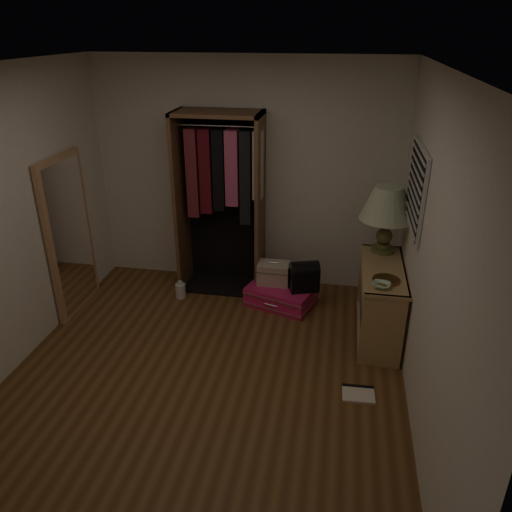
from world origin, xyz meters
name	(u,v)px	position (x,y,z in m)	size (l,w,h in m)	color
ground	(204,379)	(0.00, 0.00, 0.00)	(4.00, 4.00, 0.00)	brown
room_walls	(207,220)	(0.08, 0.04, 1.50)	(3.52, 4.02, 2.60)	silver
console_bookshelf	(380,298)	(1.54, 1.05, 0.39)	(0.42, 1.12, 0.75)	#AA8552
open_wardrobe	(223,188)	(-0.22, 1.77, 1.21)	(0.96, 0.50, 2.05)	brown
floor_mirror	(69,236)	(-1.70, 1.00, 0.85)	(0.06, 0.80, 1.70)	tan
pink_suitcase	(281,295)	(0.50, 1.44, 0.11)	(0.85, 0.72, 0.22)	#D4195B
train_case	(274,273)	(0.40, 1.51, 0.34)	(0.36, 0.25, 0.26)	tan
black_bag	(304,275)	(0.75, 1.41, 0.39)	(0.36, 0.29, 0.34)	black
table_lamp	(388,205)	(1.54, 1.40, 1.25)	(0.69, 0.69, 0.69)	#51572A
brass_tray	(386,280)	(1.54, 0.74, 0.76)	(0.31, 0.31, 0.01)	#AF7B43
ceramic_bowl	(381,285)	(1.49, 0.60, 0.77)	(0.16, 0.16, 0.04)	#AED1B2
white_jug	(181,290)	(-0.66, 1.38, 0.09)	(0.12, 0.12, 0.21)	silver
floor_book	(358,393)	(1.35, 0.04, 0.01)	(0.28, 0.23, 0.03)	#EDE2C8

